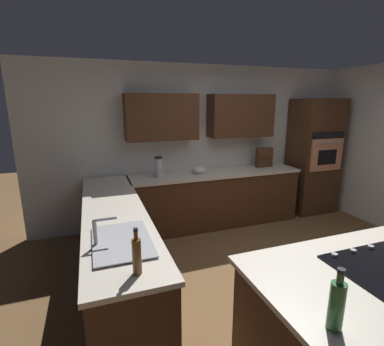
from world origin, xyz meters
The scene contains 14 objects.
ground_plane centered at (0.00, 0.00, 0.00)m, with size 14.00×14.00×0.00m, color brown.
wall_back centered at (0.07, -2.05, 1.42)m, with size 6.00×0.44×2.60m.
lower_cabinets_back centered at (0.10, -1.72, 0.43)m, with size 2.80×0.60×0.86m, color #472B19.
countertop_back centered at (0.10, -1.72, 0.88)m, with size 2.84×0.64×0.04m, color silver.
lower_cabinets_side centered at (1.82, -0.55, 0.43)m, with size 0.60×2.90×0.86m, color #472B19.
countertop_side centered at (1.82, -0.55, 0.88)m, with size 0.64×2.94×0.04m, color silver.
island_base centered at (0.11, 1.24, 0.43)m, with size 1.91×0.95×0.86m, color #472B19.
wall_oven centered at (-1.85, -1.72, 1.04)m, with size 0.80×0.66×2.07m.
sink_unit centered at (1.83, 0.25, 0.92)m, with size 0.46×0.70×0.23m.
blender centered at (1.05, -1.73, 1.03)m, with size 0.15×0.15×0.31m.
mixing_bowl centered at (0.40, -1.73, 0.96)m, with size 0.22×0.22×0.12m, color white.
spice_rack centered at (-0.85, -1.80, 1.07)m, with size 0.30×0.11×0.34m.
dish_soap_bottle centered at (1.77, 0.73, 1.03)m, with size 0.06×0.06×0.32m.
oil_bottle centered at (0.91, 1.54, 1.04)m, with size 0.08×0.08×0.34m.
Camera 1 is at (2.00, 2.46, 2.01)m, focal length 27.03 mm.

